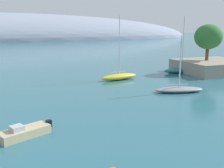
# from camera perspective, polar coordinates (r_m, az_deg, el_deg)

# --- Properties ---
(shore_outcrop) EXTENTS (12.67, 11.07, 2.37)m
(shore_outcrop) POSITION_cam_1_polar(r_m,az_deg,el_deg) (56.42, 20.41, 3.50)
(shore_outcrop) COLOR gray
(shore_outcrop) RESTS_ON ground
(tree_clump_shore) EXTENTS (5.31, 5.31, 6.93)m
(tree_clump_shore) POSITION_cam_1_polar(r_m,az_deg,el_deg) (55.79, 19.68, 9.36)
(tree_clump_shore) COLOR brown
(tree_clump_shore) RESTS_ON shore_outcrop
(sailboat_yellow_near_shore) EXTENTS (7.07, 3.07, 10.60)m
(sailboat_yellow_near_shore) POSITION_cam_1_polar(r_m,az_deg,el_deg) (45.72, 1.53, 1.66)
(sailboat_yellow_near_shore) COLOR yellow
(sailboat_yellow_near_shore) RESTS_ON water
(sailboat_grey_mid_mooring) EXTENTS (7.10, 3.86, 7.71)m
(sailboat_grey_mid_mooring) POSITION_cam_1_polar(r_m,az_deg,el_deg) (38.31, 13.96, -1.01)
(sailboat_grey_mid_mooring) COLOR gray
(sailboat_grey_mid_mooring) RESTS_ON water
(sailboat_teal_outer_mooring) EXTENTS (7.38, 3.35, 10.69)m
(sailboat_teal_outer_mooring) POSITION_cam_1_polar(r_m,az_deg,el_deg) (53.88, 14.50, 2.87)
(sailboat_teal_outer_mooring) COLOR #1E6B70
(sailboat_teal_outer_mooring) RESTS_ON water
(motorboat_sand_alongside_breakwater) EXTENTS (4.57, 3.08, 1.11)m
(motorboat_sand_alongside_breakwater) POSITION_cam_1_polar(r_m,az_deg,el_deg) (23.57, -18.00, -9.65)
(motorboat_sand_alongside_breakwater) COLOR #C6B284
(motorboat_sand_alongside_breakwater) RESTS_ON water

